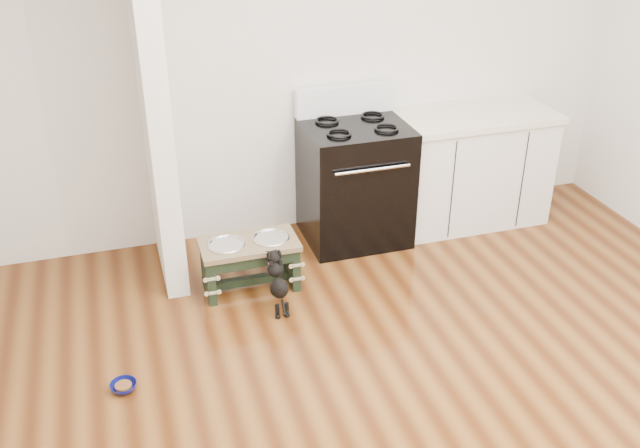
{
  "coord_description": "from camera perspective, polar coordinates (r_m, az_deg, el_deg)",
  "views": [
    {
      "loc": [
        -1.46,
        -2.45,
        2.75
      ],
      "look_at": [
        -0.28,
        1.33,
        0.62
      ],
      "focal_mm": 40.0,
      "sensor_mm": 36.0,
      "label": 1
    }
  ],
  "objects": [
    {
      "name": "cabinet_run",
      "position": [
        5.83,
        11.87,
        4.44
      ],
      "size": [
        1.24,
        0.64,
        0.91
      ],
      "color": "silver",
      "rests_on": "ground"
    },
    {
      "name": "dog_feeder",
      "position": [
        4.89,
        -5.64,
        -2.51
      ],
      "size": [
        0.66,
        0.35,
        0.38
      ],
      "color": "black",
      "rests_on": "ground"
    },
    {
      "name": "partition_wall",
      "position": [
        4.77,
        -13.3,
        10.49
      ],
      "size": [
        0.15,
        0.8,
        2.7
      ],
      "primitive_type": "cube",
      "color": "silver",
      "rests_on": "ground"
    },
    {
      "name": "puppy",
      "position": [
        4.67,
        -3.41,
        -4.53
      ],
      "size": [
        0.12,
        0.34,
        0.4
      ],
      "color": "black",
      "rests_on": "ground"
    },
    {
      "name": "oven_range",
      "position": [
        5.42,
        2.8,
        3.47
      ],
      "size": [
        0.76,
        0.69,
        1.14
      ],
      "color": "black",
      "rests_on": "ground"
    },
    {
      "name": "floor_bowl",
      "position": [
        4.29,
        -15.45,
        -12.42
      ],
      "size": [
        0.16,
        0.16,
        0.05
      ],
      "rotation": [
        0.0,
        0.0,
        -0.07
      ],
      "color": "navy",
      "rests_on": "ground"
    },
    {
      "name": "room_shell",
      "position": [
        3.07,
        12.57,
        6.01
      ],
      "size": [
        5.0,
        5.0,
        5.0
      ],
      "color": "silver",
      "rests_on": "ground"
    },
    {
      "name": "ground",
      "position": [
        3.96,
        10.06,
        -16.2
      ],
      "size": [
        5.0,
        5.0,
        0.0
      ],
      "primitive_type": "plane",
      "color": "#48220C",
      "rests_on": "ground"
    }
  ]
}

